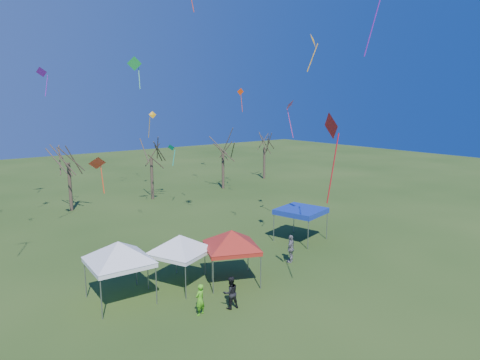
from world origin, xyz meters
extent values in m
plane|color=#264416|center=(0.00, 0.00, 0.00)|extent=(140.00, 140.00, 0.00)
cylinder|color=#3D2D21|center=(-2.37, 24.38, 2.32)|extent=(0.32, 0.32, 4.64)
cylinder|color=#3D2D21|center=(6.03, 24.04, 2.24)|extent=(0.32, 0.32, 4.49)
cylinder|color=#3D2D21|center=(15.36, 24.00, 2.24)|extent=(0.32, 0.32, 4.47)
cylinder|color=#3D2D21|center=(23.72, 26.07, 2.12)|extent=(0.32, 0.32, 4.23)
cylinder|color=gray|center=(-7.70, 1.99, 1.00)|extent=(0.06, 0.06, 2.01)
cylinder|color=gray|center=(-7.52, 4.79, 1.00)|extent=(0.06, 0.06, 2.01)
cylinder|color=gray|center=(-4.90, 1.80, 1.00)|extent=(0.06, 0.06, 2.01)
cylinder|color=gray|center=(-4.72, 4.61, 1.00)|extent=(0.06, 0.06, 2.01)
cube|color=white|center=(-6.21, 3.30, 2.13)|extent=(3.20, 3.20, 0.24)
pyramid|color=white|center=(-6.21, 3.30, 3.25)|extent=(4.25, 4.25, 1.00)
cylinder|color=gray|center=(-3.42, 1.35, 0.92)|extent=(0.06, 0.06, 1.84)
cylinder|color=gray|center=(-4.43, 3.73, 0.92)|extent=(0.06, 0.06, 1.84)
cylinder|color=gray|center=(-1.05, 2.36, 0.92)|extent=(0.06, 0.06, 1.84)
cylinder|color=gray|center=(-2.06, 4.74, 0.92)|extent=(0.06, 0.06, 1.84)
cube|color=white|center=(-2.74, 3.05, 1.95)|extent=(3.63, 3.63, 0.22)
pyramid|color=white|center=(-2.74, 3.05, 2.99)|extent=(3.60, 3.60, 0.92)
cylinder|color=gray|center=(-1.93, 0.97, 0.96)|extent=(0.06, 0.06, 1.92)
cylinder|color=gray|center=(-0.84, 3.43, 0.96)|extent=(0.06, 0.06, 1.92)
cylinder|color=gray|center=(0.52, -0.12, 0.96)|extent=(0.06, 0.06, 1.92)
cylinder|color=gray|center=(1.62, 2.33, 0.96)|extent=(0.06, 0.06, 1.92)
cube|color=#A31A0F|center=(-0.16, 1.65, 2.04)|extent=(3.80, 3.80, 0.23)
pyramid|color=#A31A0F|center=(-0.16, 1.65, 3.11)|extent=(3.72, 3.72, 0.96)
cylinder|color=gray|center=(7.42, 2.76, 1.04)|extent=(0.06, 0.06, 2.07)
cylinder|color=gray|center=(6.72, 5.57, 1.04)|extent=(0.06, 0.06, 2.07)
cylinder|color=gray|center=(10.24, 3.46, 1.04)|extent=(0.06, 0.06, 2.07)
cylinder|color=gray|center=(9.54, 6.27, 1.04)|extent=(0.06, 0.06, 2.07)
cube|color=#0E2999|center=(8.48, 4.51, 2.20)|extent=(3.77, 3.77, 0.25)
cube|color=#0E2999|center=(8.48, 4.51, 2.38)|extent=(3.77, 3.77, 0.12)
imported|color=black|center=(-2.17, -0.93, 0.84)|extent=(0.92, 0.78, 1.67)
imported|color=slate|center=(4.72, 1.74, 0.92)|extent=(1.16, 0.92, 1.84)
imported|color=#55BB1E|center=(-3.75, -0.55, 0.79)|extent=(0.67, 0.54, 1.59)
cube|color=#6F17A5|center=(3.84, -4.25, 13.89)|extent=(0.71, 0.39, 2.92)
cone|color=#E89F0C|center=(3.54, 18.36, 9.17)|extent=(0.70, 0.32, 0.67)
cube|color=#E89F0C|center=(3.18, 18.43, 8.05)|extent=(0.18, 0.75, 1.90)
cube|color=#0CB69B|center=(-9.17, 11.30, 15.94)|extent=(0.93, 0.30, 2.52)
cone|color=#E5328B|center=(9.45, 6.94, 10.10)|extent=(1.18, 1.05, 0.85)
cube|color=#E5328B|center=(9.69, 7.08, 8.69)|extent=(0.33, 0.54, 2.34)
cone|color=red|center=(-6.78, 4.07, 7.30)|extent=(0.95, 0.71, 0.73)
cube|color=red|center=(-6.57, 4.04, 6.40)|extent=(0.10, 0.46, 1.37)
cone|color=purple|center=(-4.85, 21.21, 12.72)|extent=(1.08, 1.05, 0.84)
cube|color=purple|center=(-4.61, 20.99, 11.62)|extent=(0.50, 0.54, 1.75)
cone|color=green|center=(1.01, 16.21, 13.36)|extent=(1.26, 0.85, 1.15)
cube|color=green|center=(1.32, 16.09, 12.20)|extent=(0.29, 0.67, 1.75)
cube|color=red|center=(3.41, 11.13, 17.47)|extent=(0.19, 0.31, 1.40)
cone|color=#0CB495|center=(5.83, 19.26, 6.00)|extent=(0.81, 0.92, 0.69)
cube|color=#0CB495|center=(5.96, 19.04, 5.03)|extent=(0.51, 0.31, 1.55)
cone|color=#FFAD0D|center=(4.51, 0.12, 13.72)|extent=(0.94, 0.84, 0.84)
cube|color=#FFAD0D|center=(4.29, -0.04, 12.73)|extent=(0.38, 0.49, 1.54)
cone|color=red|center=(1.21, -4.21, 9.23)|extent=(0.83, 1.33, 1.28)
cube|color=red|center=(1.12, -4.43, 7.28)|extent=(0.48, 0.23, 3.27)
cone|color=#E83B0C|center=(15.73, 21.12, 11.43)|extent=(0.87, 0.39, 0.83)
cube|color=#E83B0C|center=(15.89, 21.09, 10.20)|extent=(0.10, 0.37, 2.03)
camera|label=1|loc=(-14.21, -17.09, 10.30)|focal=32.00mm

